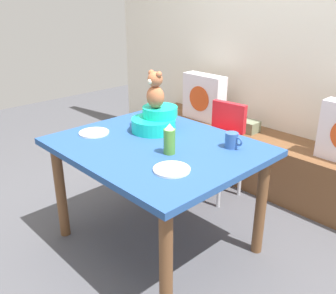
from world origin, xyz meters
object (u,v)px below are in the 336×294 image
(coffee_mug, at_px, (232,140))
(book_stack, at_px, (247,126))
(infant_seat_teal, at_px, (156,120))
(pillow_floral_left, at_px, (204,97))
(highchair, at_px, (220,138))
(dinner_plate_far, at_px, (94,133))
(ketchup_bottle, at_px, (169,140))
(dining_table, at_px, (157,158))
(dinner_plate_near, at_px, (172,169))
(teddy_bear, at_px, (155,91))

(coffee_mug, bearing_deg, book_stack, 119.43)
(infant_seat_teal, bearing_deg, pillow_floral_left, 114.96)
(pillow_floral_left, bearing_deg, highchair, -37.52)
(highchair, height_order, dinner_plate_far, highchair)
(pillow_floral_left, height_order, ketchup_bottle, ketchup_bottle)
(book_stack, xyz_separation_m, highchair, (0.04, -0.44, 0.01))
(highchair, bearing_deg, dining_table, -79.83)
(dining_table, bearing_deg, book_stack, 98.38)
(ketchup_bottle, height_order, dinner_plate_near, ketchup_bottle)
(book_stack, height_order, teddy_bear, teddy_bear)
(book_stack, distance_m, infant_seat_teal, 1.14)
(highchair, distance_m, dinner_plate_near, 1.15)
(infant_seat_teal, bearing_deg, dinner_plate_near, -34.27)
(dining_table, relative_size, highchair, 1.57)
(ketchup_bottle, distance_m, dinner_plate_far, 0.61)
(pillow_floral_left, relative_size, infant_seat_teal, 1.33)
(dinner_plate_far, bearing_deg, ketchup_bottle, 12.82)
(teddy_bear, relative_size, coffee_mug, 2.08)
(coffee_mug, bearing_deg, dinner_plate_near, -92.75)
(coffee_mug, bearing_deg, ketchup_bottle, -120.41)
(dining_table, xyz_separation_m, highchair, (-0.15, 0.82, -0.12))
(book_stack, bearing_deg, dining_table, -81.62)
(book_stack, bearing_deg, pillow_floral_left, -177.62)
(ketchup_bottle, bearing_deg, dinner_plate_near, -40.85)
(dining_table, xyz_separation_m, dinner_plate_far, (-0.43, -0.18, 0.11))
(highchair, height_order, dinner_plate_near, highchair)
(infant_seat_teal, relative_size, ketchup_bottle, 1.78)
(coffee_mug, relative_size, dinner_plate_near, 0.60)
(ketchup_bottle, bearing_deg, pillow_floral_left, 123.63)
(infant_seat_teal, xyz_separation_m, dinner_plate_near, (0.53, -0.36, -0.07))
(dining_table, distance_m, infant_seat_teal, 0.30)
(book_stack, distance_m, teddy_bear, 1.21)
(teddy_bear, bearing_deg, coffee_mug, 12.96)
(ketchup_bottle, distance_m, coffee_mug, 0.39)
(highchair, xyz_separation_m, infant_seat_teal, (-0.04, -0.66, 0.29))
(ketchup_bottle, bearing_deg, dinner_plate_far, -167.18)
(dining_table, bearing_deg, dinner_plate_far, -157.23)
(ketchup_bottle, xyz_separation_m, dinner_plate_near, (0.17, -0.15, -0.08))
(highchair, height_order, infant_seat_teal, infant_seat_teal)
(highchair, xyz_separation_m, dinner_plate_far, (-0.28, -1.00, 0.22))
(pillow_floral_left, bearing_deg, ketchup_bottle, -56.37)
(book_stack, xyz_separation_m, coffee_mug, (0.55, -0.97, 0.28))
(highchair, bearing_deg, teddy_bear, -93.62)
(pillow_floral_left, distance_m, infant_seat_teal, 1.19)
(highchair, distance_m, coffee_mug, 0.78)
(infant_seat_teal, relative_size, dinner_plate_far, 1.65)
(infant_seat_teal, xyz_separation_m, ketchup_bottle, (0.35, -0.21, 0.02))
(pillow_floral_left, xyz_separation_m, dinner_plate_near, (1.03, -1.43, 0.07))
(dinner_plate_near, bearing_deg, coffee_mug, 87.25)
(dining_table, distance_m, dinner_plate_near, 0.40)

